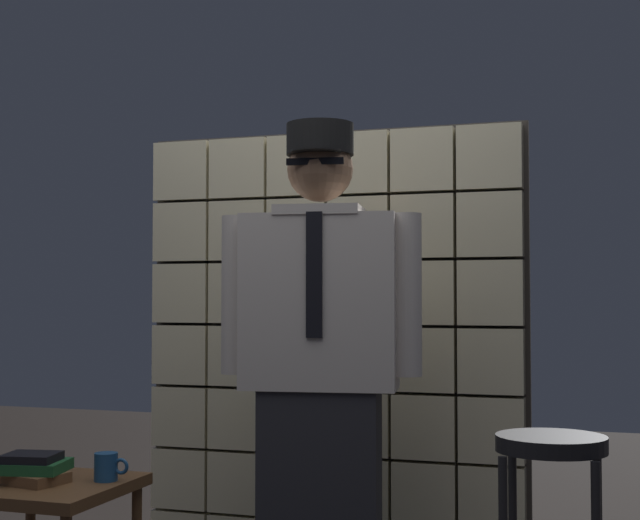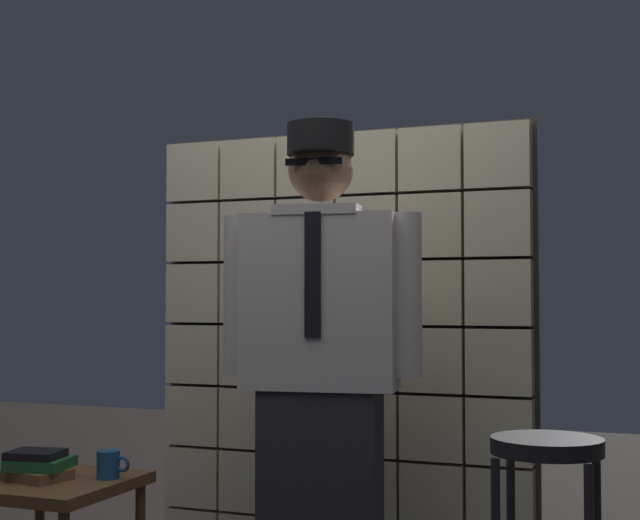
# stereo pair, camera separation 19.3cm
# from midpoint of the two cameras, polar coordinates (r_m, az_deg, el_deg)

# --- Properties ---
(glass_block_wall) EXTENTS (1.65, 0.10, 1.92)m
(glass_block_wall) POSITION_cam_midpoint_polar(r_m,az_deg,el_deg) (3.86, -0.85, -6.10)
(glass_block_wall) COLOR beige
(glass_block_wall) RESTS_ON ground
(standing_person) EXTENTS (0.73, 0.34, 1.81)m
(standing_person) POSITION_cam_midpoint_polar(r_m,az_deg,el_deg) (3.24, -1.71, -6.76)
(standing_person) COLOR #28282D
(standing_person) RESTS_ON ground
(bar_stool) EXTENTS (0.34, 0.34, 0.77)m
(bar_stool) POSITION_cam_midpoint_polar(r_m,az_deg,el_deg) (2.96, 12.41, -14.41)
(bar_stool) COLOR black
(bar_stool) RESTS_ON ground
(side_table) EXTENTS (0.52, 0.52, 0.57)m
(side_table) POSITION_cam_midpoint_polar(r_m,az_deg,el_deg) (3.35, -18.32, -14.33)
(side_table) COLOR brown
(side_table) RESTS_ON ground
(book_stack) EXTENTS (0.24, 0.22, 0.10)m
(book_stack) POSITION_cam_midpoint_polar(r_m,az_deg,el_deg) (3.33, -19.06, -12.22)
(book_stack) COLOR brown
(book_stack) RESTS_ON side_table
(coffee_mug) EXTENTS (0.13, 0.08, 0.09)m
(coffee_mug) POSITION_cam_midpoint_polar(r_m,az_deg,el_deg) (3.29, -14.85, -12.38)
(coffee_mug) COLOR navy
(coffee_mug) RESTS_ON side_table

